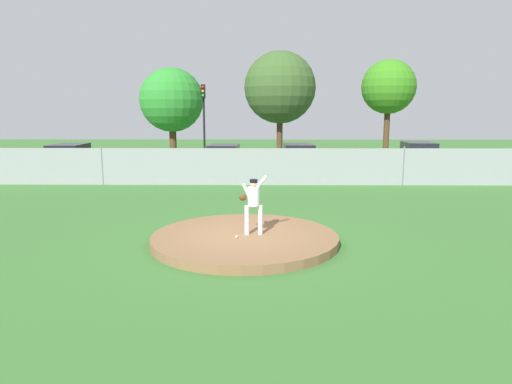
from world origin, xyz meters
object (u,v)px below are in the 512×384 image
parked_car_white (418,158)px  parked_car_burgundy (69,159)px  parked_car_champagne (299,159)px  pitcher_youth (253,200)px  baseball (237,237)px  traffic_light_near (204,111)px  parked_car_silver (224,159)px

parked_car_white → parked_car_burgundy: bearing=-178.1°
parked_car_champagne → parked_car_burgundy: 13.40m
pitcher_youth → baseball: pitcher_youth is taller
baseball → pitcher_youth: bearing=40.4°
parked_car_champagne → traffic_light_near: bearing=146.1°
baseball → parked_car_champagne: bearing=79.2°
parked_car_silver → traffic_light_near: traffic_light_near is taller
pitcher_youth → parked_car_silver: (-2.02, 14.73, -0.42)m
parked_car_champagne → traffic_light_near: (-6.04, 4.06, 2.80)m
parked_car_silver → traffic_light_near: 5.06m
traffic_light_near → pitcher_youth: bearing=-78.9°
pitcher_youth → parked_car_silver: bearing=97.8°
baseball → parked_car_burgundy: size_ratio=0.02×
baseball → parked_car_champagne: (2.84, 14.92, 0.52)m
pitcher_youth → baseball: size_ratio=22.33×
parked_car_white → parked_car_champagne: bearing=-177.5°
baseball → parked_car_champagne: 15.20m
baseball → traffic_light_near: size_ratio=0.01×
baseball → traffic_light_near: bearing=99.6°
baseball → parked_car_burgundy: bearing=125.9°
pitcher_youth → traffic_light_near: bearing=101.1°
parked_car_silver → traffic_light_near: size_ratio=0.80×
parked_car_white → traffic_light_near: traffic_light_near is taller
pitcher_youth → parked_car_burgundy: 17.95m
baseball → parked_car_burgundy: parked_car_burgundy is taller
pitcher_youth → traffic_light_near: traffic_light_near is taller
baseball → parked_car_champagne: size_ratio=0.02×
baseball → traffic_light_near: 19.53m
parked_car_champagne → parked_car_burgundy: bearing=-178.4°
parked_car_silver → parked_car_burgundy: (-8.98, -0.55, 0.03)m
traffic_light_near → parked_car_white: bearing=-15.9°
pitcher_youth → parked_car_burgundy: bearing=127.8°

